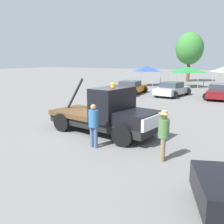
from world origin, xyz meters
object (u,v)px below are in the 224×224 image
object	(u,v)px
traffic_cone	(157,113)
person_at_hood	(94,123)
canopy_tent_blue	(147,69)
tree_left	(190,49)
parked_car_orange	(131,88)
person_near_truck	(164,132)
parked_car_silver	(172,89)
tow_truck	(108,114)
canopy_tent_green	(187,70)
parked_car_maroon	(220,91)

from	to	relation	value
traffic_cone	person_at_hood	bearing A→B (deg)	-92.31
canopy_tent_blue	traffic_cone	bearing A→B (deg)	-65.48
tree_left	parked_car_orange	bearing A→B (deg)	-94.25
person_near_truck	traffic_cone	world-z (taller)	person_near_truck
traffic_cone	tree_left	bearing A→B (deg)	99.84
person_at_hood	parked_car_orange	size ratio (longest dim) A/B	0.35
parked_car_orange	traffic_cone	xyz separation A→B (m)	(5.86, -8.42, -0.40)
canopy_tent_blue	parked_car_silver	bearing A→B (deg)	-53.28
parked_car_silver	canopy_tent_blue	size ratio (longest dim) A/B	1.52
tree_left	parked_car_silver	bearing A→B (deg)	-81.02
person_near_truck	tow_truck	bearing A→B (deg)	136.66
canopy_tent_green	tree_left	distance (m)	8.97
tow_truck	canopy_tent_blue	distance (m)	22.82
parked_car_orange	parked_car_silver	world-z (taller)	same
parked_car_orange	parked_car_silver	distance (m)	4.08
tow_truck	canopy_tent_green	distance (m)	22.52
person_near_truck	person_at_hood	bearing A→B (deg)	167.19
person_at_hood	traffic_cone	size ratio (longest dim) A/B	3.13
tow_truck	parked_car_maroon	bearing A→B (deg)	85.55
parked_car_maroon	tree_left	xyz separation A→B (m)	(-6.82, 16.58, 4.41)
tow_truck	parked_car_orange	xyz separation A→B (m)	(-5.17, 12.92, -0.28)
parked_car_maroon	traffic_cone	distance (m)	9.89
canopy_tent_blue	canopy_tent_green	size ratio (longest dim) A/B	0.83
person_near_truck	canopy_tent_blue	xyz separation A→B (m)	(-10.32, 23.36, 1.21)
person_near_truck	person_at_hood	size ratio (longest dim) A/B	1.01
canopy_tent_green	traffic_cone	distance (m)	18.20
tree_left	canopy_tent_blue	bearing A→B (deg)	-109.88
parked_car_silver	tow_truck	bearing A→B (deg)	-167.15
parked_car_silver	traffic_cone	xyz separation A→B (m)	(1.85, -9.14, -0.39)
canopy_tent_green	tree_left	xyz separation A→B (m)	(-1.83, 8.30, 2.88)
person_at_hood	tree_left	world-z (taller)	tree_left
canopy_tent_green	tree_left	world-z (taller)	tree_left
parked_car_maroon	parked_car_silver	bearing A→B (deg)	93.27
person_at_hood	parked_car_silver	distance (m)	15.55
person_at_hood	parked_car_orange	bearing A→B (deg)	35.23
canopy_tent_green	person_at_hood	bearing A→B (deg)	-84.19
tow_truck	person_near_truck	xyz separation A→B (m)	(3.20, -1.72, 0.09)
parked_car_maroon	parked_car_orange	bearing A→B (deg)	95.03
person_at_hood	canopy_tent_green	bearing A→B (deg)	20.22
canopy_tent_blue	traffic_cone	xyz separation A→B (m)	(7.82, -17.14, -1.98)
person_near_truck	parked_car_maroon	world-z (taller)	person_near_truck
tow_truck	tree_left	bearing A→B (deg)	104.59
canopy_tent_green	traffic_cone	bearing A→B (deg)	-81.36
parked_car_orange	canopy_tent_green	world-z (taller)	canopy_tent_green
parked_car_maroon	tow_truck	bearing A→B (deg)	164.82
person_near_truck	parked_car_orange	size ratio (longest dim) A/B	0.36
tow_truck	person_near_truck	distance (m)	3.63
tow_truck	person_at_hood	xyz separation A→B (m)	(0.44, -1.83, 0.07)
canopy_tent_blue	canopy_tent_green	world-z (taller)	canopy_tent_blue
parked_car_silver	traffic_cone	distance (m)	9.33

